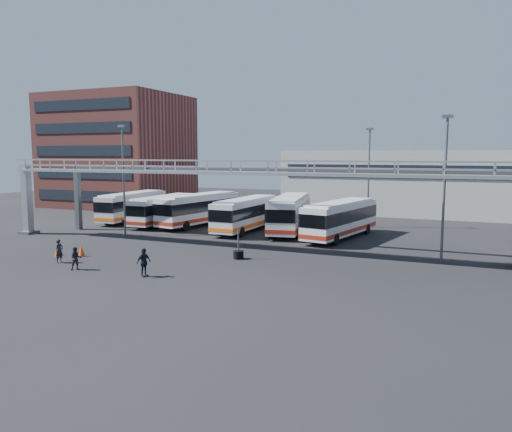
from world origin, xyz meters
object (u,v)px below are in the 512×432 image
at_px(bus_0, 133,205).
at_px(light_pole_mid, 445,181).
at_px(bus_1, 164,209).
at_px(pedestrian_b, 76,258).
at_px(pedestrian_d, 144,262).
at_px(light_pole_left, 123,174).
at_px(bus_2, 199,208).
at_px(bus_4, 290,212).
at_px(cone_right, 81,251).
at_px(pedestrian_a, 59,251).
at_px(light_pole_back, 369,172).
at_px(bus_3, 246,213).
at_px(tire_stack, 238,254).
at_px(cone_left, 57,252).
at_px(bus_5, 341,218).

bearing_deg(bus_0, light_pole_mid, -19.23).
height_order(light_pole_mid, bus_1, light_pole_mid).
xyz_separation_m(pedestrian_b, pedestrian_d, (5.17, 0.25, 0.14)).
bearing_deg(light_pole_left, bus_2, 66.99).
bearing_deg(pedestrian_d, bus_4, 6.73).
bearing_deg(cone_right, pedestrian_a, -85.52).
relative_size(light_pole_back, pedestrian_d, 5.67).
xyz_separation_m(bus_1, pedestrian_b, (6.65, -20.21, -0.95)).
bearing_deg(bus_1, bus_3, -4.78).
bearing_deg(pedestrian_a, light_pole_mid, -62.17).
bearing_deg(bus_2, bus_4, 7.24).
distance_m(pedestrian_b, cone_right, 4.60).
xyz_separation_m(cone_right, tire_stack, (11.14, 3.75, -0.03)).
bearing_deg(pedestrian_d, cone_left, 87.99).
bearing_deg(bus_2, light_pole_left, -103.40).
bearing_deg(light_pole_left, bus_4, 28.96).
distance_m(bus_1, bus_4, 14.25).
bearing_deg(bus_4, pedestrian_d, -107.80).
bearing_deg(bus_4, bus_2, 166.64).
bearing_deg(light_pole_mid, bus_1, 163.86).
bearing_deg(bus_5, bus_1, -172.88).
xyz_separation_m(light_pole_mid, tire_stack, (-13.59, -4.61, -5.36)).
relative_size(light_pole_back, bus_3, 0.95).
height_order(bus_5, cone_left, bus_5).
relative_size(bus_1, bus_5, 0.91).
distance_m(bus_3, bus_5, 9.58).
bearing_deg(pedestrian_a, light_pole_back, -28.50).
height_order(light_pole_back, cone_left, light_pole_back).
height_order(bus_5, pedestrian_d, bus_5).
distance_m(light_pole_mid, cone_right, 26.64).
distance_m(pedestrian_d, cone_left, 10.16).
xyz_separation_m(bus_0, bus_1, (4.88, -1.10, -0.08)).
height_order(light_pole_back, bus_5, light_pole_back).
relative_size(bus_0, bus_4, 0.91).
height_order(pedestrian_d, cone_right, pedestrian_d).
relative_size(pedestrian_d, tire_stack, 0.83).
xyz_separation_m(bus_1, pedestrian_a, (3.99, -18.97, -0.88)).
bearing_deg(tire_stack, light_pole_back, 74.10).
bearing_deg(pedestrian_b, bus_1, 62.09).
relative_size(light_pole_mid, bus_1, 1.00).
distance_m(bus_2, bus_5, 15.80).
xyz_separation_m(bus_4, cone_left, (-12.19, -17.58, -1.62)).
distance_m(light_pole_back, bus_4, 9.75).
distance_m(bus_0, bus_4, 19.14).
relative_size(light_pole_back, bus_4, 0.86).
xyz_separation_m(pedestrian_d, tire_stack, (3.13, 7.10, -0.53)).
relative_size(light_pole_back, tire_stack, 4.72).
xyz_separation_m(bus_0, tire_stack, (19.83, -13.96, -1.43)).
bearing_deg(tire_stack, light_pole_mid, 18.75).
height_order(bus_1, tire_stack, bus_1).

